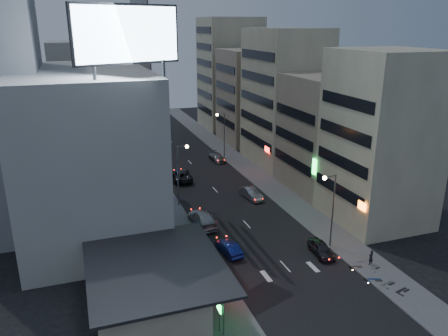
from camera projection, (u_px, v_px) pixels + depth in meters
name	position (u px, v px, depth m)	size (l,w,h in m)	color
ground	(305.00, 288.00, 39.10)	(180.00, 180.00, 0.00)	black
sidewalk_left	(154.00, 187.00, 63.47)	(4.00, 120.00, 0.12)	#4C4C4F
sidewalk_right	(256.00, 175.00, 68.48)	(4.00, 120.00, 0.12)	#4C4C4F
food_court	(146.00, 287.00, 35.91)	(11.00, 13.00, 3.88)	beige
white_building	(87.00, 151.00, 48.88)	(14.00, 24.00, 18.00)	#A2A29E
shophouse_near	(381.00, 139.00, 50.09)	(10.00, 11.00, 20.00)	beige
shophouse_mid	(329.00, 133.00, 61.18)	(11.00, 12.00, 16.00)	gray
shophouse_far	(284.00, 98.00, 71.74)	(10.00, 14.00, 22.00)	beige
far_left_a	(89.00, 105.00, 71.45)	(11.00, 10.00, 20.00)	#A2A29E
far_left_b	(84.00, 107.00, 83.73)	(12.00, 10.00, 15.00)	gray
far_right_a	(252.00, 96.00, 85.96)	(11.00, 12.00, 18.00)	gray
far_right_b	(230.00, 74.00, 97.73)	(12.00, 12.00, 24.00)	beige
billboard	(127.00, 35.00, 37.18)	(9.52, 3.75, 6.20)	#595B60
street_lamp_right_near	(330.00, 200.00, 44.65)	(1.60, 0.44, 8.02)	#595B60
street_lamp_left	(181.00, 167.00, 55.29)	(1.60, 0.44, 8.02)	#595B60
street_lamp_right_far	(222.00, 129.00, 75.13)	(1.60, 0.44, 8.02)	#595B60
parked_car_right_near	(321.00, 249.00, 44.64)	(1.62, 4.02, 1.37)	#2C2B31
parked_car_right_mid	(251.00, 193.00, 59.11)	(1.52, 4.37, 1.44)	#9C9DA4
parked_car_left	(182.00, 175.00, 66.06)	(2.63, 5.70, 1.59)	#222227
parked_car_right_far	(217.00, 157.00, 75.36)	(1.88, 4.63, 1.34)	gray
road_car_blue	(229.00, 248.00, 44.80)	(1.38, 3.97, 1.31)	navy
road_car_silver	(202.00, 218.00, 51.22)	(2.40, 5.91, 1.72)	#9BA0A3
person	(371.00, 257.00, 42.56)	(0.56, 0.37, 1.54)	black
scooter_black_a	(405.00, 281.00, 38.89)	(1.98, 0.66, 1.21)	black
scooter_silver_a	(391.00, 275.00, 39.91)	(2.04, 0.68, 1.25)	#9DA1A4
scooter_blue	(382.00, 273.00, 40.23)	(1.90, 0.63, 1.16)	navy
scooter_black_b	(362.00, 261.00, 42.47)	(1.59, 0.53, 0.97)	black
scooter_silver_b	(377.00, 261.00, 42.38)	(1.69, 0.56, 1.03)	#BABCC3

